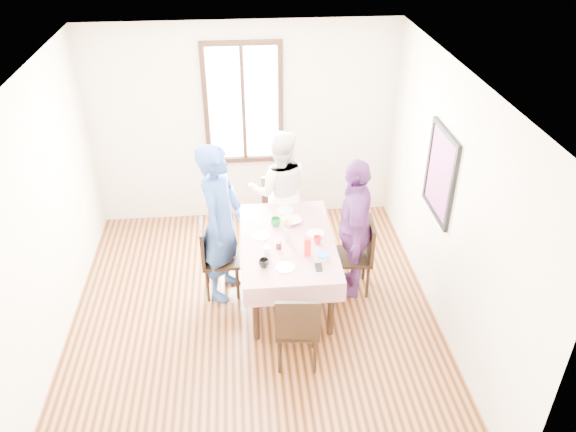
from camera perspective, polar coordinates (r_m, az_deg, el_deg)
The scene contains 31 objects.
ground at distance 6.32m, azimuth -3.41°, elevation -10.33°, with size 4.50×4.50×0.00m, color black.
back_wall at distance 7.52m, azimuth -4.45°, elevation 9.13°, with size 4.00×4.00×0.00m, color beige.
right_wall at distance 5.88m, azimuth 16.01°, elevation 1.09°, with size 4.50×4.50×0.00m, color beige.
window_frame at distance 7.39m, azimuth -4.54°, elevation 11.22°, with size 1.02×0.06×1.62m, color black.
window_pane at distance 7.40m, azimuth -4.55°, elevation 11.25°, with size 0.90×0.02×1.50m, color white.
art_poster at distance 6.03m, azimuth 15.18°, elevation 4.17°, with size 0.04×0.76×0.96m, color red.
dining_table at distance 6.40m, azimuth -0.04°, elevation -5.29°, with size 0.90×1.50×0.75m, color black.
tablecloth at distance 6.18m, azimuth -0.04°, elevation -2.47°, with size 1.02×1.62×0.01m, color #5B0411.
chair_left at distance 6.45m, azimuth -6.81°, elevation -4.31°, with size 0.42×0.42×0.91m, color black.
chair_right at distance 6.49m, azimuth 6.54°, elevation -4.08°, with size 0.42×0.42×0.91m, color black.
chair_far at distance 7.21m, azimuth -0.79°, elevation 0.14°, with size 0.42×0.42×0.91m, color black.
chair_near at distance 5.56m, azimuth 0.95°, elevation -11.02°, with size 0.42×0.42×0.91m, color black.
person_left at distance 6.19m, azimuth -6.90°, elevation -0.74°, with size 0.68×0.45×1.86m, color navy.
person_far at distance 7.01m, azimuth -0.80°, elevation 2.49°, with size 0.78×0.61×1.61m, color white.
person_right at distance 6.27m, azimuth 6.57°, elevation -1.22°, with size 0.99×0.41×1.68m, color #5C2A6C.
mug_black at distance 5.76m, azimuth -2.46°, elevation -4.77°, with size 0.11×0.11×0.09m, color black.
mug_flag at distance 6.11m, azimuth 3.00°, elevation -2.43°, with size 0.09×0.09×0.08m, color red.
mug_green at distance 6.40m, azimuth -1.26°, elevation -0.59°, with size 0.11×0.11×0.09m, color #0C7226.
serving_bowl at distance 6.45m, azimuth 0.39°, elevation -0.49°, with size 0.21×0.21×0.05m, color white.
juice_carton at distance 5.89m, azimuth 1.97°, elevation -3.12°, with size 0.07×0.07×0.21m, color red.
butter_tub at distance 5.87m, azimuth 3.55°, elevation -4.18°, with size 0.11×0.11×0.05m, color white.
jam_jar at distance 6.01m, azimuth -0.95°, elevation -3.00°, with size 0.06×0.06×0.08m, color black.
drinking_glass at distance 5.93m, azimuth -2.15°, elevation -3.56°, with size 0.06×0.06×0.09m, color silver.
smartphone at distance 5.77m, azimuth 3.12°, elevation -5.20°, with size 0.07×0.14×0.01m, color black.
flower_vase at distance 6.15m, azimuth -0.12°, elevation -1.84°, with size 0.07×0.07×0.13m, color silver.
plate_left at distance 6.24m, azimuth -2.75°, elevation -2.00°, with size 0.20×0.20×0.01m, color white.
plate_right at distance 6.27m, azimuth 2.80°, elevation -1.81°, with size 0.20×0.20×0.01m, color white.
plate_far at distance 6.69m, azimuth -0.28°, elevation 0.56°, with size 0.20×0.20×0.01m, color white.
plate_near at distance 5.76m, azimuth -0.29°, elevation -5.22°, with size 0.20×0.20×0.01m, color white.
butter_lid at distance 5.85m, azimuth 3.56°, elevation -3.92°, with size 0.12×0.12×0.01m, color blue.
flower_bunch at distance 6.08m, azimuth -0.12°, elevation -0.92°, with size 0.09×0.09×0.10m, color yellow, non-canonical shape.
Camera 1 is at (-0.06, -4.70, 4.23)m, focal length 35.16 mm.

